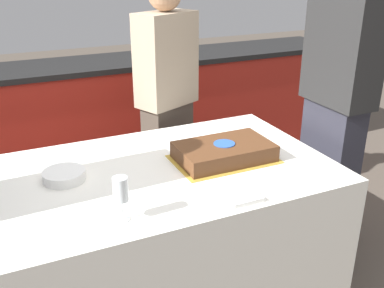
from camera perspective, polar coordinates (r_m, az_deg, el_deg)
The scene contains 9 objects.
back_counter at distance 3.65m, azimuth -12.74°, elevation 2.99°, with size 4.40×0.58×0.92m.
dining_table at distance 2.32m, azimuth -3.64°, elevation -11.31°, with size 1.62×1.00×0.73m.
cake at distance 2.22m, azimuth 4.09°, elevation -1.00°, with size 0.50×0.32×0.09m.
plate_stack at distance 2.10m, azimuth -15.94°, elevation -3.87°, with size 0.19×0.19×0.04m.
wine_glass at distance 1.70m, azimuth -9.05°, elevation -5.86°, with size 0.06×0.06×0.18m.
side_plate_near_cake at distance 2.49m, azimuth 1.74°, elevation 0.80°, with size 0.19×0.19×0.00m.
utensil_pile at distance 1.87m, azimuth 6.74°, elevation -6.96°, with size 0.14×0.08×0.02m.
person_cutting_cake at distance 2.84m, azimuth -3.18°, elevation 5.21°, with size 0.42×0.33×1.56m.
person_seated_right at distance 2.60m, azimuth 17.71°, elevation 3.82°, with size 0.20×0.41×1.68m.
Camera 1 is at (-0.67, -1.80, 1.67)m, focal length 42.00 mm.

